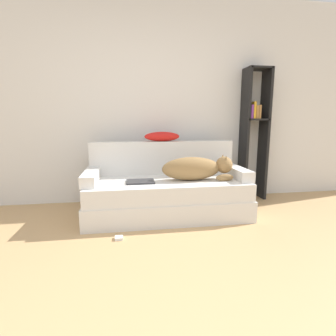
% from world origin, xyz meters
% --- Properties ---
extents(wall_back, '(7.89, 0.06, 2.70)m').
position_xyz_m(wall_back, '(0.00, 2.46, 1.35)').
color(wall_back, silver).
rests_on(wall_back, ground_plane).
extents(couch, '(1.83, 0.85, 0.42)m').
position_xyz_m(couch, '(0.15, 1.78, 0.21)').
color(couch, silver).
rests_on(couch, ground_plane).
extents(couch_backrest, '(1.79, 0.15, 0.41)m').
position_xyz_m(couch_backrest, '(0.15, 2.13, 0.63)').
color(couch_backrest, silver).
rests_on(couch_backrest, couch).
extents(couch_arm_left, '(0.15, 0.66, 0.12)m').
position_xyz_m(couch_arm_left, '(-0.69, 1.77, 0.48)').
color(couch_arm_left, silver).
rests_on(couch_arm_left, couch).
extents(couch_arm_right, '(0.15, 0.66, 0.12)m').
position_xyz_m(couch_arm_right, '(0.99, 1.77, 0.48)').
color(couch_arm_right, silver).
rests_on(couch_arm_right, couch).
extents(dog, '(0.82, 0.25, 0.28)m').
position_xyz_m(dog, '(0.49, 1.70, 0.56)').
color(dog, olive).
rests_on(dog, couch).
extents(laptop, '(0.30, 0.23, 0.02)m').
position_xyz_m(laptop, '(-0.16, 1.67, 0.43)').
color(laptop, '#2D2D30').
rests_on(laptop, couch).
extents(throw_pillow, '(0.44, 0.21, 0.12)m').
position_xyz_m(throw_pillow, '(0.15, 2.15, 0.89)').
color(throw_pillow, red).
rests_on(throw_pillow, couch_backrest).
extents(bookshelf, '(0.33, 0.26, 1.78)m').
position_xyz_m(bookshelf, '(1.45, 2.28, 0.98)').
color(bookshelf, black).
rests_on(bookshelf, ground_plane).
extents(power_adapter, '(0.07, 0.07, 0.03)m').
position_xyz_m(power_adapter, '(-0.39, 1.19, 0.01)').
color(power_adapter, silver).
rests_on(power_adapter, ground_plane).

